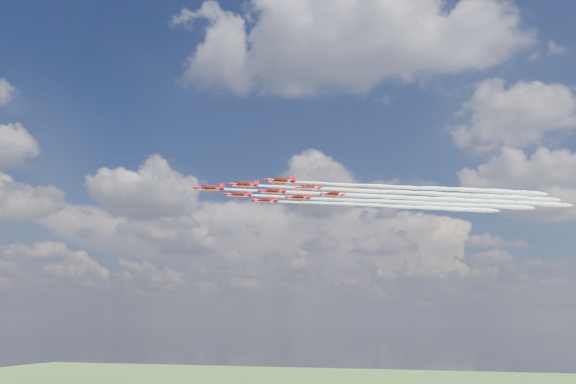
% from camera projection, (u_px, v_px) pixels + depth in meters
% --- Properties ---
extents(jet_lead, '(86.45, 46.86, 2.36)m').
position_uv_depth(jet_lead, '(357.00, 195.00, 172.17)').
color(jet_lead, red).
extents(jet_row2_port, '(86.45, 46.86, 2.36)m').
position_uv_depth(jet_row2_port, '(394.00, 192.00, 167.73)').
color(jet_row2_port, red).
extents(jet_row2_starb, '(86.45, 46.86, 2.36)m').
position_uv_depth(jet_row2_starb, '(378.00, 201.00, 180.28)').
color(jet_row2_starb, red).
extents(jet_row3_port, '(86.45, 46.86, 2.36)m').
position_uv_depth(jet_row3_port, '(433.00, 188.00, 163.29)').
color(jet_row3_port, red).
extents(jet_row3_centre, '(86.45, 46.86, 2.36)m').
position_uv_depth(jet_row3_centre, '(414.00, 198.00, 175.84)').
color(jet_row3_centre, red).
extents(jet_row3_starb, '(86.45, 46.86, 2.36)m').
position_uv_depth(jet_row3_starb, '(397.00, 206.00, 188.39)').
color(jet_row3_starb, red).
extents(jet_row4_port, '(86.45, 46.86, 2.36)m').
position_uv_depth(jet_row4_port, '(451.00, 195.00, 171.40)').
color(jet_row4_port, red).
extents(jet_row4_starb, '(86.45, 46.86, 2.36)m').
position_uv_depth(jet_row4_starb, '(432.00, 203.00, 183.95)').
color(jet_row4_starb, red).
extents(jet_tail, '(86.45, 46.86, 2.36)m').
position_uv_depth(jet_tail, '(468.00, 201.00, 179.50)').
color(jet_tail, red).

